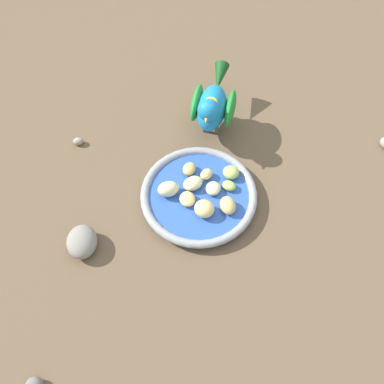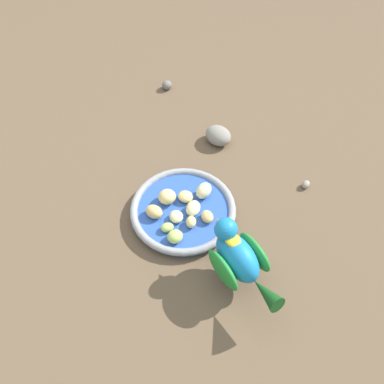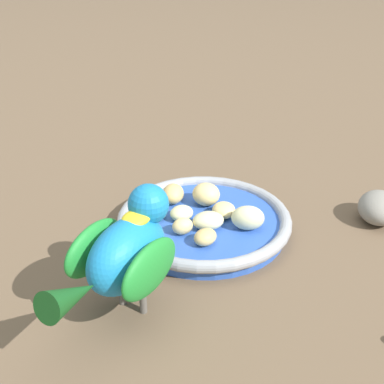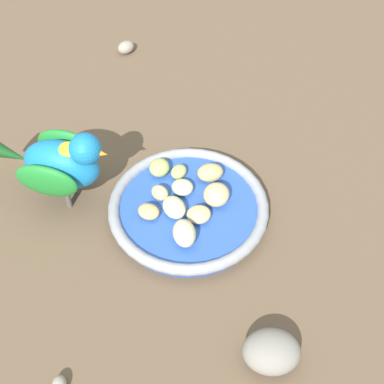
{
  "view_description": "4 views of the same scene",
  "coord_description": "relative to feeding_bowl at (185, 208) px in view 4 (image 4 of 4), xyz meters",
  "views": [
    {
      "loc": [
        -0.15,
        0.43,
        0.77
      ],
      "look_at": [
        0.01,
        0.01,
        0.04
      ],
      "focal_mm": 44.4,
      "sensor_mm": 36.0,
      "label": 1
    },
    {
      "loc": [
        -0.18,
        -0.45,
        0.7
      ],
      "look_at": [
        0.03,
        0.02,
        0.04
      ],
      "focal_mm": 38.48,
      "sensor_mm": 36.0,
      "label": 2
    },
    {
      "loc": [
        0.37,
        -0.48,
        0.39
      ],
      "look_at": [
        -0.01,
        -0.01,
        0.06
      ],
      "focal_mm": 53.84,
      "sensor_mm": 36.0,
      "label": 3
    },
    {
      "loc": [
        0.42,
        0.17,
        0.58
      ],
      "look_at": [
        -0.0,
        0.0,
        0.05
      ],
      "focal_mm": 50.02,
      "sensor_mm": 36.0,
      "label": 4
    }
  ],
  "objects": [
    {
      "name": "ground_plane",
      "position": [
        -0.0,
        0.0,
        -0.01
      ],
      "size": [
        4.0,
        4.0,
        0.0
      ],
      "primitive_type": "plane",
      "color": "brown"
    },
    {
      "name": "feeding_bowl",
      "position": [
        0.0,
        0.0,
        0.0
      ],
      "size": [
        0.22,
        0.22,
        0.03
      ],
      "color": "#2D56B7",
      "rests_on": "ground_plane"
    },
    {
      "name": "apple_piece_0",
      "position": [
        -0.02,
        0.04,
        0.02
      ],
      "size": [
        0.04,
        0.04,
        0.03
      ],
      "primitive_type": "ellipsoid",
      "rotation": [
        0.0,
        0.0,
        3.0
      ],
      "color": "#E5C67F",
      "rests_on": "feeding_bowl"
    },
    {
      "name": "apple_piece_1",
      "position": [
        0.02,
        -0.01,
        0.02
      ],
      "size": [
        0.05,
        0.05,
        0.02
      ],
      "primitive_type": "ellipsoid",
      "rotation": [
        0.0,
        0.0,
        0.87
      ],
      "color": "beige",
      "rests_on": "feeding_bowl"
    },
    {
      "name": "apple_piece_2",
      "position": [
        0.05,
        0.02,
        0.02
      ],
      "size": [
        0.05,
        0.05,
        0.03
      ],
      "primitive_type": "ellipsoid",
      "rotation": [
        0.0,
        0.0,
        0.6
      ],
      "color": "beige",
      "rests_on": "feeding_bowl"
    },
    {
      "name": "apple_piece_3",
      "position": [
        -0.0,
        -0.04,
        0.01
      ],
      "size": [
        0.03,
        0.03,
        0.02
      ],
      "primitive_type": "ellipsoid",
      "rotation": [
        0.0,
        0.0,
        1.17
      ],
      "color": "#E5C67F",
      "rests_on": "feeding_bowl"
    },
    {
      "name": "apple_piece_4",
      "position": [
        -0.06,
        0.01,
        0.02
      ],
      "size": [
        0.04,
        0.05,
        0.02
      ],
      "primitive_type": "ellipsoid",
      "rotation": [
        0.0,
        0.0,
        2.16
      ],
      "color": "tan",
      "rests_on": "feeding_bowl"
    },
    {
      "name": "apple_piece_5",
      "position": [
        -0.02,
        -0.01,
        0.01
      ],
      "size": [
        0.03,
        0.03,
        0.02
      ],
      "primitive_type": "ellipsoid",
      "rotation": [
        0.0,
        0.0,
        1.58
      ],
      "color": "beige",
      "rests_on": "feeding_bowl"
    },
    {
      "name": "apple_piece_6",
      "position": [
        0.03,
        -0.04,
        0.01
      ],
      "size": [
        0.03,
        0.03,
        0.02
      ],
      "primitive_type": "ellipsoid",
      "rotation": [
        0.0,
        0.0,
        1.51
      ],
      "color": "tan",
      "rests_on": "feeding_bowl"
    },
    {
      "name": "apple_piece_7",
      "position": [
        0.01,
        0.03,
        0.01
      ],
      "size": [
        0.04,
        0.04,
        0.02
      ],
      "primitive_type": "ellipsoid",
      "rotation": [
        0.0,
        0.0,
        2.19
      ],
      "color": "#E5C67F",
      "rests_on": "feeding_bowl"
    },
    {
      "name": "apple_piece_8",
      "position": [
        -0.05,
        -0.03,
        0.01
      ],
      "size": [
        0.03,
        0.02,
        0.02
      ],
      "primitive_type": "ellipsoid",
      "rotation": [
        0.0,
        0.0,
        6.15
      ],
      "color": "#B2CC66",
      "rests_on": "feeding_bowl"
    },
    {
      "name": "apple_piece_9",
      "position": [
        -0.04,
        -0.06,
        0.02
      ],
      "size": [
        0.03,
        0.03,
        0.02
      ],
      "primitive_type": "ellipsoid",
      "rotation": [
        0.0,
        0.0,
        0.15
      ],
      "color": "#B2CC66",
      "rests_on": "feeding_bowl"
    },
    {
      "name": "parrot",
      "position": [
        0.03,
        -0.16,
        0.06
      ],
      "size": [
        0.09,
        0.18,
        0.13
      ],
      "rotation": [
        0.0,
        0.0,
        1.71
      ],
      "color": "#59544C",
      "rests_on": "ground_plane"
    },
    {
      "name": "rock_large",
      "position": [
        0.16,
        0.17,
        0.01
      ],
      "size": [
        0.07,
        0.08,
        0.04
      ],
      "primitive_type": "ellipsoid",
      "rotation": [
        0.0,
        0.0,
        5.12
      ],
      "color": "gray",
      "rests_on": "ground_plane"
    },
    {
      "name": "pebble_2",
      "position": [
        -0.31,
        -0.24,
        -0.0
      ],
      "size": [
        0.04,
        0.04,
        0.02
      ],
      "primitive_type": "ellipsoid",
      "rotation": [
        0.0,
        0.0,
        2.68
      ],
      "color": "gray",
      "rests_on": "ground_plane"
    }
  ]
}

